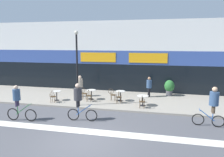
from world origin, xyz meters
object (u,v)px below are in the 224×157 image
cafe_chair_2_side (112,94)px  pedestrian_far_end (80,84)px  bistro_table_0 (57,94)px  cafe_chair_0_near (53,96)px  planter_pot (169,87)px  pedestrian_near_end (149,85)px  cyclist_1 (213,103)px  bistro_table_2 (120,94)px  bistro_table_3 (143,98)px  cafe_chair_3_near (142,101)px  lamp_post (77,63)px  cafe_chair_1_side (84,92)px  bistro_table_1 (91,93)px  cyclist_0 (79,99)px  cafe_chair_1_near (89,95)px  cafe_chair_2_near (119,96)px  cyclist_2 (18,101)px

cafe_chair_2_side → pedestrian_far_end: pedestrian_far_end is taller
bistro_table_0 → cafe_chair_0_near: 0.63m
planter_pot → pedestrian_near_end: bearing=-153.8°
cafe_chair_0_near → cyclist_1: size_ratio=0.42×
bistro_table_2 → bistro_table_3: bearing=-26.4°
pedestrian_near_end → bistro_table_3: bearing=101.2°
pedestrian_near_end → pedestrian_far_end: pedestrian_far_end is taller
bistro_table_2 → cafe_chair_3_near: (1.73, -1.48, -0.03)m
bistro_table_3 → lamp_post: 5.08m
bistro_table_2 → cafe_chair_1_side: size_ratio=0.85×
planter_pot → cyclist_1: 6.42m
bistro_table_1 → cafe_chair_0_near: cafe_chair_0_near is taller
cafe_chair_2_side → cafe_chair_3_near: same height
cafe_chair_1_side → pedestrian_near_end: pedestrian_near_end is taller
lamp_post → cyclist_0: lamp_post is taller
lamp_post → bistro_table_1: bearing=75.8°
bistro_table_2 → cafe_chair_2_side: 0.63m
bistro_table_2 → planter_pot: (3.59, 2.53, 0.17)m
cafe_chair_1_side → pedestrian_far_end: 1.06m
bistro_table_0 → cafe_chair_1_side: 2.00m
bistro_table_3 → lamp_post: lamp_post is taller
bistro_table_0 → cafe_chair_3_near: (6.41, -0.59, 0.01)m
cafe_chair_0_near → cafe_chair_1_near: size_ratio=1.00×
cafe_chair_2_near → cyclist_2: 6.63m
cafe_chair_1_near → cafe_chair_1_side: size_ratio=1.00×
cafe_chair_2_side → planter_pot: planter_pot is taller
cafe_chair_2_near → cyclist_2: size_ratio=0.44×
bistro_table_3 → cyclist_2: (-6.66, -4.16, 0.51)m
planter_pot → pedestrian_near_end: size_ratio=0.80×
bistro_table_0 → pedestrian_far_end: pedestrian_far_end is taller
pedestrian_near_end → pedestrian_far_end: bearing=28.1°
lamp_post → cyclist_1: size_ratio=2.35×
pedestrian_near_end → cafe_chair_1_side: bearing=37.6°
cafe_chair_2_side → cafe_chair_3_near: (2.35, -1.48, 0.00)m
bistro_table_2 → cyclist_1: 6.65m
bistro_table_0 → planter_pot: size_ratio=0.56×
cyclist_1 → cyclist_2: 10.63m
bistro_table_3 → cafe_chair_1_near: bearing=177.4°
cafe_chair_2_near → pedestrian_near_end: pedestrian_near_end is taller
cafe_chair_1_side → pedestrian_near_end: 5.20m
cyclist_1 → pedestrian_near_end: 6.40m
bistro_table_0 → cafe_chair_1_near: 2.47m
cafe_chair_0_near → cyclist_0: (3.09, -2.75, 0.63)m
cyclist_0 → cyclist_1: size_ratio=1.00×
bistro_table_1 → cyclist_2: 5.67m
bistro_table_0 → bistro_table_3: (6.41, 0.04, 0.00)m
cafe_chair_1_near → cafe_chair_3_near: same height
cafe_chair_1_near → cyclist_1: (7.81, -2.88, 0.66)m
cafe_chair_1_side → cafe_chair_1_near: bearing=-52.2°
cafe_chair_2_side → planter_pot: bearing=26.7°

